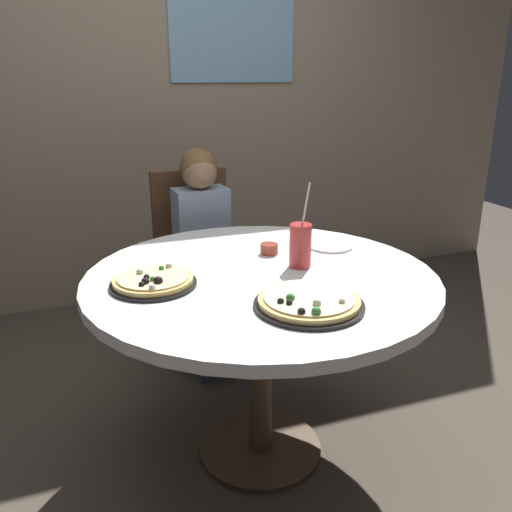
{
  "coord_description": "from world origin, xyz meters",
  "views": [
    {
      "loc": [
        -0.61,
        -1.63,
        1.42
      ],
      "look_at": [
        0.0,
        0.05,
        0.8
      ],
      "focal_mm": 37.19,
      "sensor_mm": 36.0,
      "label": 1
    }
  ],
  "objects_px": {
    "chair_wooden": "(196,252)",
    "pizza_cheese": "(153,281)",
    "sauce_bowl": "(269,249)",
    "pizza_veggie": "(309,302)",
    "plate_small": "(330,246)",
    "diner_child": "(207,272)",
    "dining_table": "(261,298)",
    "soda_cup": "(300,245)"
  },
  "relations": [
    {
      "from": "sauce_bowl",
      "to": "plate_small",
      "type": "xyz_separation_m",
      "value": [
        0.26,
        -0.01,
        -0.02
      ]
    },
    {
      "from": "plate_small",
      "to": "pizza_cheese",
      "type": "bearing_deg",
      "value": -167.14
    },
    {
      "from": "dining_table",
      "to": "diner_child",
      "type": "height_order",
      "value": "diner_child"
    },
    {
      "from": "pizza_veggie",
      "to": "pizza_cheese",
      "type": "distance_m",
      "value": 0.53
    },
    {
      "from": "diner_child",
      "to": "plate_small",
      "type": "relative_size",
      "value": 6.01
    },
    {
      "from": "diner_child",
      "to": "soda_cup",
      "type": "xyz_separation_m",
      "value": [
        0.16,
        -0.75,
        0.35
      ]
    },
    {
      "from": "pizza_veggie",
      "to": "chair_wooden",
      "type": "bearing_deg",
      "value": 91.89
    },
    {
      "from": "chair_wooden",
      "to": "dining_table",
      "type": "bearing_deg",
      "value": -89.72
    },
    {
      "from": "soda_cup",
      "to": "sauce_bowl",
      "type": "height_order",
      "value": "soda_cup"
    },
    {
      "from": "pizza_veggie",
      "to": "pizza_cheese",
      "type": "bearing_deg",
      "value": 141.35
    },
    {
      "from": "pizza_cheese",
      "to": "soda_cup",
      "type": "relative_size",
      "value": 0.94
    },
    {
      "from": "pizza_veggie",
      "to": "plate_small",
      "type": "distance_m",
      "value": 0.6
    },
    {
      "from": "plate_small",
      "to": "soda_cup",
      "type": "bearing_deg",
      "value": -141.9
    },
    {
      "from": "diner_child",
      "to": "chair_wooden",
      "type": "bearing_deg",
      "value": 92.69
    },
    {
      "from": "pizza_cheese",
      "to": "plate_small",
      "type": "relative_size",
      "value": 1.6
    },
    {
      "from": "chair_wooden",
      "to": "sauce_bowl",
      "type": "xyz_separation_m",
      "value": [
        0.11,
        -0.76,
        0.24
      ]
    },
    {
      "from": "diner_child",
      "to": "soda_cup",
      "type": "height_order",
      "value": "diner_child"
    },
    {
      "from": "dining_table",
      "to": "diner_child",
      "type": "relative_size",
      "value": 1.15
    },
    {
      "from": "soda_cup",
      "to": "plate_small",
      "type": "relative_size",
      "value": 1.71
    },
    {
      "from": "soda_cup",
      "to": "plate_small",
      "type": "height_order",
      "value": "soda_cup"
    },
    {
      "from": "pizza_veggie",
      "to": "plate_small",
      "type": "bearing_deg",
      "value": 56.17
    },
    {
      "from": "chair_wooden",
      "to": "soda_cup",
      "type": "distance_m",
      "value": 0.99
    },
    {
      "from": "chair_wooden",
      "to": "soda_cup",
      "type": "relative_size",
      "value": 3.09
    },
    {
      "from": "pizza_veggie",
      "to": "soda_cup",
      "type": "relative_size",
      "value": 1.1
    },
    {
      "from": "chair_wooden",
      "to": "plate_small",
      "type": "height_order",
      "value": "chair_wooden"
    },
    {
      "from": "pizza_veggie",
      "to": "diner_child",
      "type": "bearing_deg",
      "value": 91.75
    },
    {
      "from": "sauce_bowl",
      "to": "dining_table",
      "type": "bearing_deg",
      "value": -118.88
    },
    {
      "from": "soda_cup",
      "to": "pizza_veggie",
      "type": "bearing_deg",
      "value": -110.2
    },
    {
      "from": "pizza_cheese",
      "to": "sauce_bowl",
      "type": "distance_m",
      "value": 0.51
    },
    {
      "from": "dining_table",
      "to": "plate_small",
      "type": "relative_size",
      "value": 6.89
    },
    {
      "from": "chair_wooden",
      "to": "plate_small",
      "type": "relative_size",
      "value": 5.28
    },
    {
      "from": "dining_table",
      "to": "diner_child",
      "type": "distance_m",
      "value": 0.79
    },
    {
      "from": "chair_wooden",
      "to": "pizza_cheese",
      "type": "bearing_deg",
      "value": -111.63
    },
    {
      "from": "pizza_cheese",
      "to": "sauce_bowl",
      "type": "height_order",
      "value": "pizza_cheese"
    },
    {
      "from": "diner_child",
      "to": "sauce_bowl",
      "type": "distance_m",
      "value": 0.65
    },
    {
      "from": "dining_table",
      "to": "soda_cup",
      "type": "height_order",
      "value": "soda_cup"
    },
    {
      "from": "diner_child",
      "to": "sauce_bowl",
      "type": "relative_size",
      "value": 15.46
    },
    {
      "from": "pizza_veggie",
      "to": "sauce_bowl",
      "type": "bearing_deg",
      "value": 82.09
    },
    {
      "from": "dining_table",
      "to": "diner_child",
      "type": "bearing_deg",
      "value": 89.71
    },
    {
      "from": "diner_child",
      "to": "sauce_bowl",
      "type": "xyz_separation_m",
      "value": [
        0.1,
        -0.57,
        0.29
      ]
    },
    {
      "from": "soda_cup",
      "to": "dining_table",
      "type": "bearing_deg",
      "value": -172.63
    },
    {
      "from": "soda_cup",
      "to": "sauce_bowl",
      "type": "xyz_separation_m",
      "value": [
        -0.05,
        0.17,
        -0.06
      ]
    }
  ]
}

